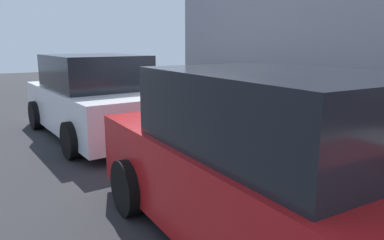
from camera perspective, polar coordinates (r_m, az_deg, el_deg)
ground_plane at (r=7.85m, az=-0.78°, el=-2.28°), size 40.00×40.00×0.00m
sidewalk_curb at (r=9.35m, az=12.41°, el=0.19°), size 18.00×5.00×0.14m
suitcase_teal_1 at (r=5.60m, az=24.98°, el=-3.79°), size 0.47×0.21×0.95m
suitcase_olive_2 at (r=5.95m, az=20.04°, el=-2.86°), size 0.51×0.28×0.74m
suitcase_navy_3 at (r=6.28m, az=15.38°, el=-1.43°), size 0.47×0.25×1.09m
suitcase_silver_4 at (r=6.65m, az=11.98°, el=-0.91°), size 0.35×0.25×0.73m
suitcase_black_5 at (r=7.01m, az=9.19°, el=0.08°), size 0.40×0.19×0.79m
suitcase_red_6 at (r=7.44m, az=6.70°, el=0.94°), size 0.43×0.26×1.08m
suitcase_maroon_7 at (r=7.84m, az=3.68°, el=1.05°), size 0.42×0.22×0.95m
suitcase_teal_8 at (r=8.29m, az=1.59°, el=1.70°), size 0.44×0.28×0.89m
suitcase_olive_9 at (r=8.78m, az=0.16°, el=2.37°), size 0.38×0.22×0.72m
fire_hydrant at (r=9.37m, az=-2.57°, el=3.28°), size 0.39×0.21×0.73m
bollard_post at (r=9.77m, az=-4.92°, el=3.62°), size 0.12×0.12×0.77m
parked_car_red_0 at (r=3.45m, az=12.72°, el=-7.67°), size 4.52×2.12×1.69m
parked_car_white_1 at (r=7.93m, az=-14.83°, el=3.25°), size 4.35×2.21×1.69m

